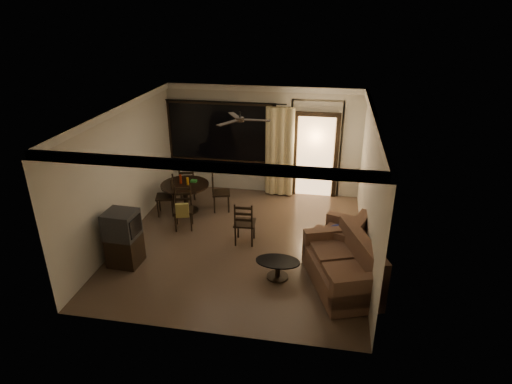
% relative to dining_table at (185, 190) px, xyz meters
% --- Properties ---
extents(ground, '(5.50, 5.50, 0.00)m').
position_rel_dining_table_xyz_m(ground, '(1.62, -1.21, -0.56)').
color(ground, '#7F6651').
rests_on(ground, ground).
extents(room_shell, '(5.50, 6.70, 5.50)m').
position_rel_dining_table_xyz_m(room_shell, '(2.21, 0.56, 1.27)').
color(room_shell, beige).
rests_on(room_shell, ground).
extents(dining_table, '(1.14, 1.14, 0.93)m').
position_rel_dining_table_xyz_m(dining_table, '(0.00, 0.00, 0.00)').
color(dining_table, black).
rests_on(dining_table, ground).
extents(dining_chair_west, '(0.52, 0.52, 0.95)m').
position_rel_dining_table_xyz_m(dining_chair_west, '(-0.42, -0.22, -0.28)').
color(dining_chair_west, black).
rests_on(dining_chair_west, ground).
extents(dining_chair_east, '(0.52, 0.52, 0.95)m').
position_rel_dining_table_xyz_m(dining_chair_east, '(0.81, 0.22, -0.28)').
color(dining_chair_east, black).
rests_on(dining_chair_east, ground).
extents(dining_chair_south, '(0.52, 0.56, 0.95)m').
position_rel_dining_table_xyz_m(dining_chair_south, '(0.22, -0.83, -0.26)').
color(dining_chair_south, black).
rests_on(dining_chair_south, ground).
extents(dining_chair_north, '(0.52, 0.52, 0.95)m').
position_rel_dining_table_xyz_m(dining_chair_north, '(-0.21, 0.76, -0.28)').
color(dining_chair_north, black).
rests_on(dining_chair_north, ground).
extents(tv_cabinet, '(0.61, 0.55, 1.11)m').
position_rel_dining_table_xyz_m(tv_cabinet, '(-0.43, -2.38, -0.01)').
color(tv_cabinet, black).
rests_on(tv_cabinet, ground).
extents(sofa, '(1.46, 1.95, 0.93)m').
position_rel_dining_table_xyz_m(sofa, '(3.72, -2.37, -0.19)').
color(sofa, '#452B20').
rests_on(sofa, ground).
extents(armchair, '(1.11, 1.11, 0.88)m').
position_rel_dining_table_xyz_m(armchair, '(3.72, -1.34, -0.20)').
color(armchair, '#452B20').
rests_on(armchair, ground).
extents(coffee_table, '(0.82, 0.49, 0.36)m').
position_rel_dining_table_xyz_m(coffee_table, '(2.53, -2.33, -0.32)').
color(coffee_table, black).
rests_on(coffee_table, ground).
extents(side_chair, '(0.45, 0.45, 0.96)m').
position_rel_dining_table_xyz_m(side_chair, '(1.69, -1.21, -0.28)').
color(side_chair, black).
rests_on(side_chair, ground).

